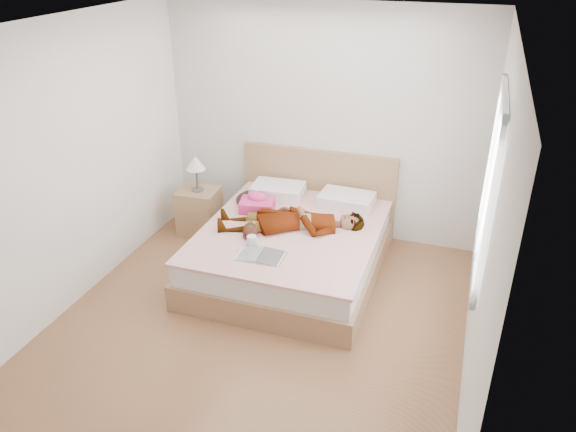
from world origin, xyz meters
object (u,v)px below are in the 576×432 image
object	(u,v)px
phone	(260,188)
nightstand	(199,208)
woman	(292,217)
magazine	(261,256)
plush_toy	(250,231)
bed	(294,245)
coffee_mug	(252,241)
towel	(257,203)

from	to	relation	value
phone	nightstand	xyz separation A→B (m)	(-0.78, 0.02, -0.38)
woman	magazine	xyz separation A→B (m)	(-0.08, -0.67, -0.09)
woman	plush_toy	distance (m)	0.47
phone	bed	size ratio (longest dim) A/B	0.05
bed	plush_toy	bearing A→B (deg)	-131.38
coffee_mug	nightstand	bearing A→B (deg)	138.50
woman	magazine	distance (m)	0.68
magazine	plush_toy	xyz separation A→B (m)	(-0.24, 0.33, 0.06)
magazine	phone	bearing A→B (deg)	111.30
magazine	nightstand	distance (m)	1.63
plush_toy	nightstand	distance (m)	1.25
bed	plush_toy	xyz separation A→B (m)	(-0.33, -0.37, 0.30)
phone	bed	xyz separation A→B (m)	(0.51, -0.37, -0.43)
plush_toy	nightstand	world-z (taller)	nightstand
towel	phone	bearing A→B (deg)	98.21
magazine	nightstand	world-z (taller)	nightstand
bed	magazine	size ratio (longest dim) A/B	4.67
bed	nightstand	xyz separation A→B (m)	(-1.29, 0.39, 0.04)
towel	coffee_mug	world-z (taller)	towel
towel	plush_toy	bearing A→B (deg)	-74.82
woman	bed	bearing A→B (deg)	143.90
bed	towel	size ratio (longest dim) A/B	5.08
coffee_mug	nightstand	distance (m)	1.42
towel	nightstand	bearing A→B (deg)	167.48
phone	magazine	size ratio (longest dim) A/B	0.23
bed	plush_toy	world-z (taller)	bed
magazine	plush_toy	distance (m)	0.41
woman	towel	distance (m)	0.54
woman	towel	world-z (taller)	woman
bed	magazine	xyz separation A→B (m)	(-0.09, -0.70, 0.24)
woman	phone	xyz separation A→B (m)	(-0.50, 0.40, 0.09)
towel	nightstand	xyz separation A→B (m)	(-0.80, 0.18, -0.27)
bed	nightstand	size ratio (longest dim) A/B	2.16
woman	coffee_mug	size ratio (longest dim) A/B	10.61
bed	nightstand	bearing A→B (deg)	163.26
bed	woman	bearing A→B (deg)	-107.97
coffee_mug	plush_toy	world-z (taller)	plush_toy
nightstand	woman	bearing A→B (deg)	-18.15
phone	magazine	bearing A→B (deg)	-86.84
magazine	coffee_mug	world-z (taller)	coffee_mug
coffee_mug	plush_toy	distance (m)	0.19
magazine	nightstand	xyz separation A→B (m)	(-1.20, 1.09, -0.20)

